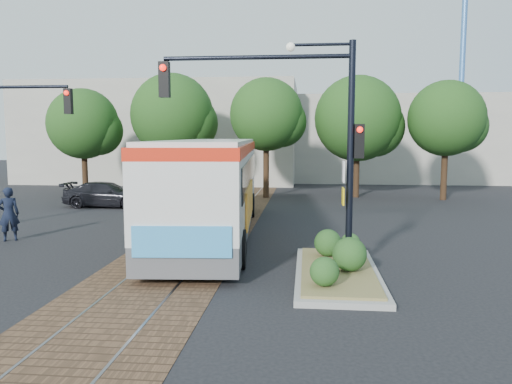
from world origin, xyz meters
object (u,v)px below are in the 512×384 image
(city_bus, at_px, (212,182))
(signal_pole_main, at_px, (304,121))
(officer, at_px, (9,214))
(parked_car, at_px, (107,194))
(traffic_island, at_px, (338,264))

(city_bus, distance_m, signal_pole_main, 6.53)
(city_bus, distance_m, officer, 7.37)
(signal_pole_main, distance_m, parked_car, 16.28)
(officer, distance_m, parked_car, 8.71)
(signal_pole_main, bearing_deg, officer, 162.74)
(traffic_island, xyz_separation_m, signal_pole_main, (-0.96, 0.09, 3.83))
(traffic_island, bearing_deg, signal_pole_main, 174.64)
(signal_pole_main, relative_size, officer, 3.08)
(signal_pole_main, height_order, parked_car, signal_pole_main)
(signal_pole_main, xyz_separation_m, parked_car, (-10.47, 11.97, -3.50))
(city_bus, relative_size, parked_car, 3.00)
(traffic_island, xyz_separation_m, parked_car, (-11.42, 12.06, 0.33))
(signal_pole_main, xyz_separation_m, officer, (-10.52, 3.27, -3.18))
(parked_car, bearing_deg, signal_pole_main, -138.72)
(officer, bearing_deg, city_bus, 160.89)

